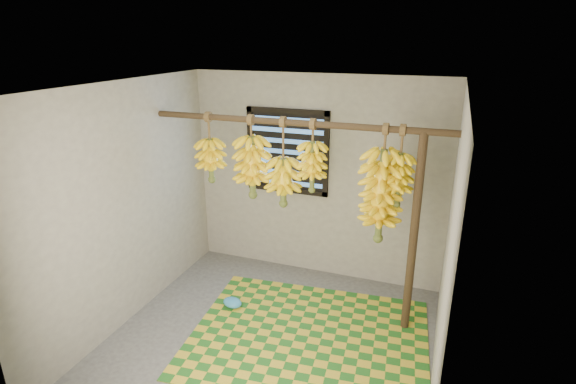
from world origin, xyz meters
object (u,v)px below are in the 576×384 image
at_px(banana_bunch_a, 211,160).
at_px(banana_bunch_b, 252,167).
at_px(support_post, 414,237).
at_px(banana_bunch_c, 283,182).
at_px(banana_bunch_d, 312,167).
at_px(woven_mat, 308,337).
at_px(banana_bunch_e, 381,196).
at_px(banana_bunch_f, 399,180).
at_px(plastic_bag, 232,303).

bearing_deg(banana_bunch_a, banana_bunch_b, 0.00).
bearing_deg(banana_bunch_a, support_post, 0.00).
bearing_deg(banana_bunch_c, banana_bunch_d, 0.00).
xyz_separation_m(woven_mat, banana_bunch_a, (-1.26, 0.50, 1.54)).
bearing_deg(banana_bunch_e, banana_bunch_f, 0.00).
height_order(plastic_bag, banana_bunch_a, banana_bunch_a).
bearing_deg(support_post, banana_bunch_b, -180.00).
relative_size(banana_bunch_b, banana_bunch_d, 1.18).
distance_m(woven_mat, plastic_bag, 0.95).
relative_size(support_post, banana_bunch_e, 1.76).
relative_size(support_post, woven_mat, 0.89).
height_order(banana_bunch_a, banana_bunch_f, same).
xyz_separation_m(banana_bunch_c, banana_bunch_d, (0.30, 0.00, 0.19)).
relative_size(plastic_bag, banana_bunch_a, 0.31).
height_order(banana_bunch_c, banana_bunch_f, same).
bearing_deg(banana_bunch_b, plastic_bag, -117.09).
xyz_separation_m(support_post, banana_bunch_e, (-0.33, 0.00, 0.36)).
xyz_separation_m(woven_mat, banana_bunch_d, (-0.14, 0.50, 1.58)).
distance_m(banana_bunch_d, banana_bunch_e, 0.71).
relative_size(woven_mat, banana_bunch_f, 2.95).
bearing_deg(support_post, banana_bunch_c, 180.00).
xyz_separation_m(plastic_bag, banana_bunch_c, (0.49, 0.29, 1.34)).
height_order(banana_bunch_a, banana_bunch_d, same).
height_order(woven_mat, plastic_bag, plastic_bag).
bearing_deg(banana_bunch_f, support_post, 0.00).
bearing_deg(banana_bunch_a, banana_bunch_f, 0.00).
distance_m(banana_bunch_c, banana_bunch_e, 0.98).
relative_size(woven_mat, banana_bunch_c, 2.49).
xyz_separation_m(banana_bunch_a, banana_bunch_c, (0.82, 0.00, -0.15)).
distance_m(plastic_bag, banana_bunch_d, 1.74).
bearing_deg(plastic_bag, banana_bunch_b, 62.91).
bearing_deg(plastic_bag, banana_bunch_f, 10.08).
height_order(banana_bunch_e, banana_bunch_f, same).
relative_size(support_post, banana_bunch_a, 2.70).
height_order(banana_bunch_a, banana_bunch_e, same).
bearing_deg(banana_bunch_d, banana_bunch_b, -180.00).
relative_size(banana_bunch_d, banana_bunch_e, 0.63).
xyz_separation_m(woven_mat, banana_bunch_b, (-0.78, 0.50, 1.51)).
xyz_separation_m(woven_mat, plastic_bag, (-0.93, 0.21, 0.05)).
xyz_separation_m(banana_bunch_b, banana_bunch_f, (1.46, 0.00, 0.03)).
distance_m(woven_mat, banana_bunch_e, 1.54).
xyz_separation_m(support_post, woven_mat, (-0.86, -0.50, -0.99)).
height_order(banana_bunch_b, banana_bunch_f, same).
bearing_deg(banana_bunch_e, support_post, 0.00).
xyz_separation_m(banana_bunch_c, banana_bunch_f, (1.12, 0.00, 0.15)).
distance_m(banana_bunch_b, banana_bunch_c, 0.36).
bearing_deg(banana_bunch_c, banana_bunch_b, -180.00).
distance_m(plastic_bag, banana_bunch_b, 1.50).
xyz_separation_m(support_post, banana_bunch_d, (-1.01, 0.00, 0.58)).
xyz_separation_m(banana_bunch_a, banana_bunch_f, (1.94, 0.00, -0.00)).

